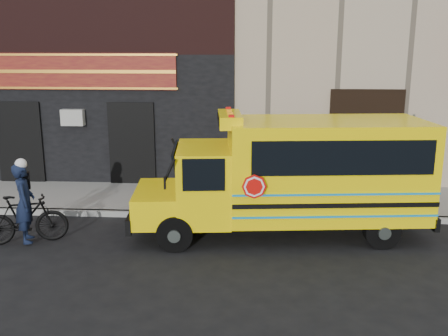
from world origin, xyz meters
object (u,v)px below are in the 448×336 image
school_bus (297,173)px  bicycle (25,219)px  cyclist (25,205)px  sign_pole (410,163)px

school_bus → bicycle: (-6.19, -0.98, -0.94)m
bicycle → school_bus: bearing=-98.8°
school_bus → cyclist: bearing=-170.9°
bicycle → cyclist: (0.04, -0.00, 0.34)m
cyclist → sign_pole: bearing=-99.2°
bicycle → cyclist: bearing=-111.2°
school_bus → sign_pole: school_bus is taller
school_bus → bicycle: size_ratio=3.73×
cyclist → school_bus: bearing=-102.6°
sign_pole → bicycle: bearing=-167.6°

